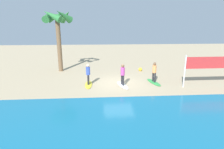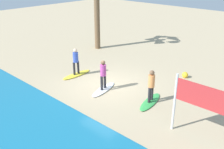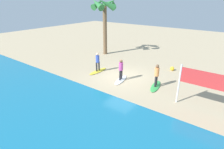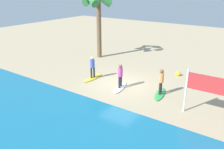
# 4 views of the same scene
# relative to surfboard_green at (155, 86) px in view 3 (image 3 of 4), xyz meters

# --- Properties ---
(ground_plane) EXTENTS (60.00, 60.00, 0.00)m
(ground_plane) POSITION_rel_surfboard_green_xyz_m (2.94, 0.04, -0.04)
(ground_plane) COLOR tan
(surfboard_green) EXTENTS (0.99, 2.17, 0.09)m
(surfboard_green) POSITION_rel_surfboard_green_xyz_m (0.00, 0.00, 0.00)
(surfboard_green) COLOR green
(surfboard_green) RESTS_ON ground
(surfer_green) EXTENTS (0.32, 0.45, 1.64)m
(surfer_green) POSITION_rel_surfboard_green_xyz_m (0.00, 0.00, 0.99)
(surfer_green) COLOR #232328
(surfer_green) RESTS_ON surfboard_green
(surfboard_white) EXTENTS (1.02, 2.17, 0.09)m
(surfboard_white) POSITION_rel_surfboard_green_xyz_m (2.68, 0.60, 0.00)
(surfboard_white) COLOR white
(surfboard_white) RESTS_ON ground
(surfer_white) EXTENTS (0.32, 0.45, 1.64)m
(surfer_white) POSITION_rel_surfboard_green_xyz_m (2.68, 0.60, 0.99)
(surfer_white) COLOR #232328
(surfer_white) RESTS_ON surfboard_white
(surfboard_yellow) EXTENTS (0.58, 2.11, 0.09)m
(surfboard_yellow) POSITION_rel_surfboard_green_xyz_m (5.38, 0.24, 0.00)
(surfboard_yellow) COLOR yellow
(surfboard_yellow) RESTS_ON ground
(surfer_yellow) EXTENTS (0.32, 0.46, 1.64)m
(surfer_yellow) POSITION_rel_surfboard_green_xyz_m (5.38, 0.24, 0.99)
(surfer_yellow) COLOR #232328
(surfer_yellow) RESTS_ON surfboard_yellow
(palm_tree) EXTENTS (2.88, 3.03, 6.19)m
(palm_tree) POSITION_rel_surfboard_green_xyz_m (8.49, -4.62, 4.91)
(palm_tree) COLOR brown
(palm_tree) RESTS_ON ground
(beach_ball) EXTENTS (0.37, 0.37, 0.37)m
(beach_ball) POSITION_rel_surfboard_green_xyz_m (0.25, -3.99, 0.14)
(beach_ball) COLOR yellow
(beach_ball) RESTS_ON ground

